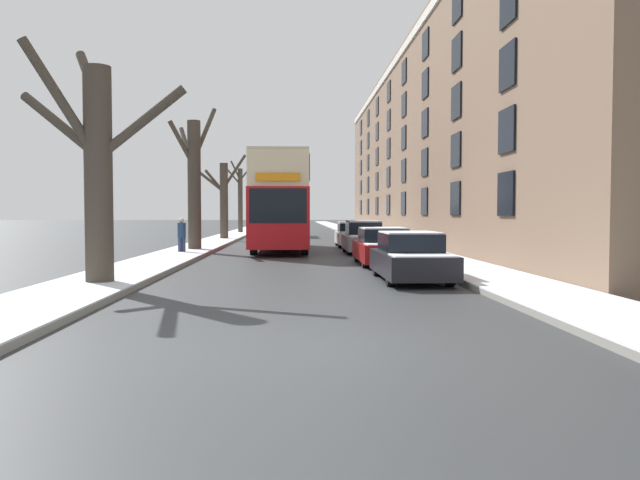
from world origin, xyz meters
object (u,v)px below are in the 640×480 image
at_px(bare_tree_left_0, 96,165).
at_px(parked_car_1, 383,247).
at_px(parked_car_2, 363,238).
at_px(pedestrian_left_sidewalk, 182,235).
at_px(parked_car_0, 411,258).
at_px(bare_tree_left_1, 194,179).
at_px(bare_tree_left_3, 240,198).
at_px(oncoming_van, 283,220).
at_px(parked_car_3, 352,235).
at_px(bare_tree_left_2, 224,198).
at_px(double_decker_bus, 281,198).

xyz_separation_m(bare_tree_left_0, parked_car_1, (7.91, 6.52, -2.37)).
relative_size(parked_car_2, pedestrian_left_sidewalk, 2.47).
bearing_deg(parked_car_0, bare_tree_left_1, 121.56).
distance_m(bare_tree_left_3, pedestrian_left_sidewalk, 27.98).
distance_m(bare_tree_left_1, oncoming_van, 19.76).
distance_m(parked_car_1, parked_car_2, 6.29).
xyz_separation_m(bare_tree_left_1, oncoming_van, (3.80, 19.27, -2.12)).
xyz_separation_m(parked_car_0, parked_car_3, (-0.00, 17.03, 0.01)).
distance_m(bare_tree_left_0, parked_car_3, 20.11).
relative_size(bare_tree_left_2, bare_tree_left_3, 0.86).
bearing_deg(bare_tree_left_2, pedestrian_left_sidewalk, -90.69).
height_order(bare_tree_left_2, bare_tree_left_3, bare_tree_left_3).
bearing_deg(bare_tree_left_0, parked_car_2, 58.29).
height_order(bare_tree_left_3, pedestrian_left_sidewalk, bare_tree_left_3).
bearing_deg(pedestrian_left_sidewalk, bare_tree_left_0, 66.79).
relative_size(bare_tree_left_0, parked_car_2, 1.50).
bearing_deg(oncoming_van, bare_tree_left_0, -96.66).
bearing_deg(parked_car_2, oncoming_van, 101.09).
height_order(bare_tree_left_3, oncoming_van, bare_tree_left_3).
bearing_deg(parked_car_1, double_decker_bus, 114.12).
bearing_deg(pedestrian_left_sidewalk, double_decker_bus, -166.13).
bearing_deg(parked_car_2, pedestrian_left_sidewalk, -172.51).
bearing_deg(parked_car_0, oncoming_van, 97.16).
bearing_deg(parked_car_3, double_decker_bus, -138.48).
relative_size(parked_car_1, pedestrian_left_sidewalk, 2.69).
distance_m(bare_tree_left_0, double_decker_bus, 15.54).
relative_size(parked_car_0, parked_car_2, 1.07).
height_order(parked_car_2, parked_car_3, parked_car_2).
bearing_deg(pedestrian_left_sidewalk, bare_tree_left_3, -113.86).
xyz_separation_m(double_decker_bus, parked_car_0, (3.79, -13.68, -1.93)).
bearing_deg(pedestrian_left_sidewalk, parked_car_2, 163.88).
bearing_deg(bare_tree_left_1, parked_car_0, -58.44).
relative_size(parked_car_2, parked_car_3, 1.02).
xyz_separation_m(parked_car_2, pedestrian_left_sidewalk, (-8.00, -1.05, 0.21)).
relative_size(bare_tree_left_0, bare_tree_left_3, 0.90).
relative_size(bare_tree_left_2, parked_car_0, 1.35).
height_order(bare_tree_left_1, parked_car_1, bare_tree_left_1).
xyz_separation_m(bare_tree_left_2, parked_car_3, (7.82, -7.88, -2.16)).
distance_m(bare_tree_left_3, parked_car_0, 39.22).
distance_m(bare_tree_left_1, parked_car_3, 9.35).
height_order(parked_car_1, pedestrian_left_sidewalk, pedestrian_left_sidewalk).
relative_size(double_decker_bus, parked_car_0, 2.46).
xyz_separation_m(parked_car_3, pedestrian_left_sidewalk, (-8.00, -6.58, 0.26)).
relative_size(bare_tree_left_2, parked_car_3, 1.47).
bearing_deg(parked_car_0, bare_tree_left_3, 101.61).
xyz_separation_m(bare_tree_left_0, parked_car_3, (7.91, 18.34, -2.36)).
bearing_deg(pedestrian_left_sidewalk, parked_car_0, 103.81).
xyz_separation_m(bare_tree_left_1, bare_tree_left_2, (0.00, 12.17, -0.61)).
distance_m(parked_car_0, oncoming_van, 32.27).
bearing_deg(parked_car_3, bare_tree_left_1, -151.24).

